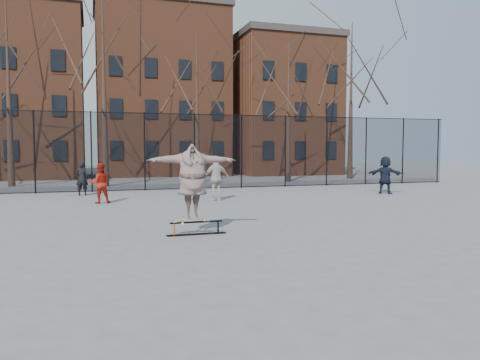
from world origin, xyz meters
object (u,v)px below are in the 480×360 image
object	(u,v)px
skate_rail	(196,229)
skateboard	(193,219)
bystander_navy	(385,175)
bystander_white	(216,178)
bystander_black	(82,178)
skater	(193,181)
bystander_red	(100,183)

from	to	relation	value
skate_rail	skateboard	distance (m)	0.27
skateboard	bystander_navy	xyz separation A→B (m)	(10.98, 7.58, 0.51)
skateboard	bystander_white	size ratio (longest dim) A/B	0.47
skateboard	bystander_black	distance (m)	11.46
skater	bystander_navy	bearing A→B (deg)	37.83
bystander_red	bystander_white	xyz separation A→B (m)	(4.62, -0.52, 0.14)
skater	bystander_white	world-z (taller)	skater
bystander_red	bystander_white	world-z (taller)	bystander_white
skate_rail	skater	xyz separation A→B (m)	(-0.09, 0.00, 1.24)
bystander_red	skater	bearing A→B (deg)	102.13
skate_rail	bystander_black	xyz separation A→B (m)	(-2.95, 11.09, 0.65)
skate_rail	skateboard	xyz separation A→B (m)	(-0.09, 0.00, 0.26)
skateboard	bystander_white	distance (m)	7.59
skate_rail	bystander_navy	distance (m)	13.29
skateboard	skater	world-z (taller)	skater
skater	bystander_navy	xyz separation A→B (m)	(10.98, 7.58, -0.48)
bystander_red	skateboard	bearing A→B (deg)	102.13
skateboard	bystander_red	distance (m)	7.97
skate_rail	bystander_white	world-z (taller)	bystander_white
skate_rail	bystander_white	size ratio (longest dim) A/B	0.82
skateboard	bystander_white	bearing A→B (deg)	70.70
skateboard	bystander_red	bearing A→B (deg)	105.40
skate_rail	bystander_red	world-z (taller)	bystander_red
bystander_white	bystander_navy	size ratio (longest dim) A/B	1.05
bystander_red	bystander_navy	world-z (taller)	bystander_navy
skater	bystander_black	xyz separation A→B (m)	(-2.86, 11.09, -0.59)
skate_rail	bystander_black	bearing A→B (deg)	104.91
bystander_black	bystander_red	bearing A→B (deg)	115.03
bystander_red	bystander_navy	xyz separation A→B (m)	(13.09, -0.09, 0.10)
skateboard	bystander_red	world-z (taller)	bystander_red
bystander_white	bystander_red	bearing A→B (deg)	-12.85
skater	bystander_white	xyz separation A→B (m)	(2.50, 7.15, -0.44)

